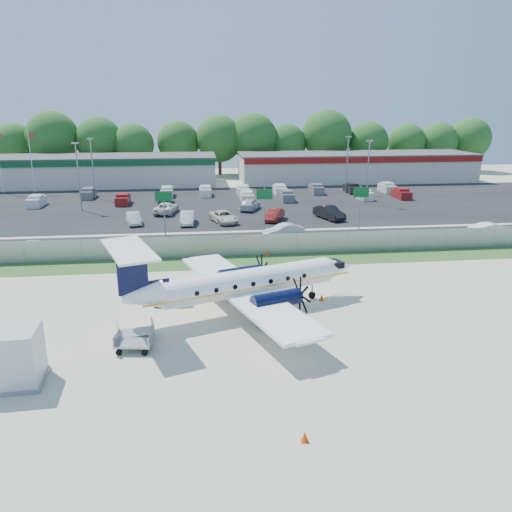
{
  "coord_description": "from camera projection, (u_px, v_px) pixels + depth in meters",
  "views": [
    {
      "loc": [
        -4.52,
        -31.15,
        13.44
      ],
      "look_at": [
        0.0,
        6.0,
        2.3
      ],
      "focal_mm": 35.0,
      "sensor_mm": 36.0,
      "label": 1
    }
  ],
  "objects": [
    {
      "name": "parking_lot",
      "position": [
        228.0,
        205.0,
        72.05
      ],
      "size": [
        170.0,
        32.0,
        0.02
      ],
      "primitive_type": "cube",
      "color": "black",
      "rests_on": "ground"
    },
    {
      "name": "cone_port_wing",
      "position": [
        305.0,
        437.0,
        20.87
      ],
      "size": [
        0.34,
        0.34,
        0.48
      ],
      "color": "#EA4207",
      "rests_on": "ground"
    },
    {
      "name": "far_parking_rows",
      "position": [
        225.0,
        199.0,
        76.81
      ],
      "size": [
        56.0,
        10.0,
        1.6
      ],
      "primitive_type": null,
      "color": "gray",
      "rests_on": "ground"
    },
    {
      "name": "parked_car_b",
      "position": [
        187.0,
        224.0,
        60.09
      ],
      "size": [
        1.69,
        4.56,
        1.49
      ],
      "primitive_type": "imported",
      "rotation": [
        0.0,
        0.0,
        -0.03
      ],
      "color": "silver",
      "rests_on": "ground"
    },
    {
      "name": "road_car_west",
      "position": [
        37.0,
        253.0,
        48.12
      ],
      "size": [
        4.05,
        2.45,
        1.29
      ],
      "primitive_type": "imported",
      "rotation": [
        0.0,
        0.0,
        1.31
      ],
      "color": "silver",
      "rests_on": "ground"
    },
    {
      "name": "light_pole_sw",
      "position": [
        92.0,
        164.0,
        75.85
      ],
      "size": [
        0.9,
        0.35,
        9.09
      ],
      "color": "gray",
      "rests_on": "ground"
    },
    {
      "name": "parked_car_e",
      "position": [
        329.0,
        219.0,
        62.75
      ],
      "size": [
        3.34,
        5.36,
        1.67
      ],
      "primitive_type": "imported",
      "rotation": [
        0.0,
        0.0,
        0.34
      ],
      "color": "black",
      "rests_on": "ground"
    },
    {
      "name": "light_pole_ne",
      "position": [
        368.0,
        168.0,
        70.97
      ],
      "size": [
        0.9,
        0.35,
        9.09
      ],
      "color": "gray",
      "rests_on": "ground"
    },
    {
      "name": "light_pole_nw",
      "position": [
        78.0,
        172.0,
        66.34
      ],
      "size": [
        0.9,
        0.35,
        9.09
      ],
      "color": "gray",
      "rests_on": "ground"
    },
    {
      "name": "flagpole_east",
      "position": [
        31.0,
        158.0,
        81.13
      ],
      "size": [
        1.06,
        0.12,
        10.0
      ],
      "color": "white",
      "rests_on": "ground"
    },
    {
      "name": "parked_car_c",
      "position": [
        224.0,
        223.0,
        60.83
      ],
      "size": [
        3.76,
        5.59,
        1.42
      ],
      "primitive_type": "imported",
      "rotation": [
        0.0,
        0.0,
        0.3
      ],
      "color": "beige",
      "rests_on": "ground"
    },
    {
      "name": "perimeter_fence",
      "position": [
        246.0,
        245.0,
        47.03
      ],
      "size": [
        120.0,
        0.06,
        1.99
      ],
      "color": "gray",
      "rests_on": "ground"
    },
    {
      "name": "cone_starboard_wing",
      "position": [
        267.0,
        253.0,
        47.1
      ],
      "size": [
        0.36,
        0.36,
        0.51
      ],
      "color": "#EA4207",
      "rests_on": "ground"
    },
    {
      "name": "light_pole_se",
      "position": [
        347.0,
        161.0,
        80.48
      ],
      "size": [
        0.9,
        0.35,
        9.09
      ],
      "color": "gray",
      "rests_on": "ground"
    },
    {
      "name": "parked_car_a",
      "position": [
        134.0,
        224.0,
        60.05
      ],
      "size": [
        2.35,
        4.49,
        1.41
      ],
      "primitive_type": "imported",
      "rotation": [
        0.0,
        0.0,
        0.21
      ],
      "color": "silver",
      "rests_on": "ground"
    },
    {
      "name": "building_west",
      "position": [
        86.0,
        171.0,
        89.43
      ],
      "size": [
        46.4,
        12.4,
        5.24
      ],
      "color": "beige",
      "rests_on": "ground"
    },
    {
      "name": "pushback_tug",
      "position": [
        172.0,
        294.0,
        35.69
      ],
      "size": [
        2.51,
        1.8,
        1.35
      ],
      "color": "white",
      "rests_on": "ground"
    },
    {
      "name": "parked_car_g",
      "position": [
        250.0,
        210.0,
        68.35
      ],
      "size": [
        3.7,
        5.17,
        1.63
      ],
      "primitive_type": "imported",
      "rotation": [
        0.0,
        0.0,
        2.73
      ],
      "color": "silver",
      "rests_on": "ground"
    },
    {
      "name": "road_car_mid",
      "position": [
        284.0,
        237.0,
        53.84
      ],
      "size": [
        4.7,
        2.62,
        1.47
      ],
      "primitive_type": "imported",
      "rotation": [
        0.0,
        0.0,
        -1.32
      ],
      "color": "silver",
      "rests_on": "ground"
    },
    {
      "name": "tree_line",
      "position": [
        217.0,
        175.0,
        104.4
      ],
      "size": [
        112.0,
        6.0,
        14.0
      ],
      "primitive_type": null,
      "color": "#215519",
      "rests_on": "ground"
    },
    {
      "name": "ground",
      "position": [
        267.0,
        313.0,
        33.99
      ],
      "size": [
        170.0,
        170.0,
        0.0
      ],
      "primitive_type": "plane",
      "color": "beige",
      "rests_on": "ground"
    },
    {
      "name": "road_car_east",
      "position": [
        492.0,
        239.0,
        53.35
      ],
      "size": [
        5.18,
        2.08,
        1.67
      ],
      "primitive_type": "imported",
      "rotation": [
        0.0,
        0.0,
        1.51
      ],
      "color": "silver",
      "rests_on": "ground"
    },
    {
      "name": "grass_verge",
      "position": [
        248.0,
        261.0,
        45.41
      ],
      "size": [
        170.0,
        4.0,
        0.02
      ],
      "primitive_type": "cube",
      "color": "#2D561E",
      "rests_on": "ground"
    },
    {
      "name": "baggage_cart_near",
      "position": [
        136.0,
        332.0,
        29.91
      ],
      "size": [
        2.34,
        1.65,
        1.12
      ],
      "color": "gray",
      "rests_on": "ground"
    },
    {
      "name": "aircraft",
      "position": [
        244.0,
        283.0,
        33.72
      ],
      "size": [
        17.63,
        17.18,
        5.41
      ],
      "color": "white",
      "rests_on": "ground"
    },
    {
      "name": "sign_right",
      "position": [
        361.0,
        198.0,
        56.38
      ],
      "size": [
        1.8,
        0.26,
        5.0
      ],
      "color": "gray",
      "rests_on": "ground"
    },
    {
      "name": "parked_car_f",
      "position": [
        167.0,
        213.0,
        66.14
      ],
      "size": [
        3.41,
        5.67,
        1.47
      ],
      "primitive_type": "imported",
      "rotation": [
        0.0,
        0.0,
        2.95
      ],
      "color": "silver",
      "rests_on": "ground"
    },
    {
      "name": "cone_nose",
      "position": [
        322.0,
        297.0,
        36.18
      ],
      "size": [
        0.35,
        0.35,
        0.5
      ],
      "color": "#EA4207",
      "rests_on": "ground"
    },
    {
      "name": "access_road",
      "position": [
        241.0,
        242.0,
        52.07
      ],
      "size": [
        170.0,
        8.0,
        0.02
      ],
      "primitive_type": "cube",
      "color": "black",
      "rests_on": "ground"
    },
    {
      "name": "baggage_cart_far",
      "position": [
        134.0,
        343.0,
        28.61
      ],
      "size": [
        2.25,
        1.54,
        1.1
      ],
      "color": "gray",
      "rests_on": "ground"
    },
    {
      "name": "sign_mid",
      "position": [
        264.0,
        200.0,
        55.1
      ],
      "size": [
        1.8,
        0.26,
        5.0
      ],
      "color": "gray",
      "rests_on": "ground"
    },
    {
      "name": "sign_left",
      "position": [
        164.0,
        203.0,
        53.83
      ],
      "size": [
        1.8,
        0.26,
        5.0
      ],
      "color": "gray",
      "rests_on": "ground"
    },
    {
      "name": "service_container",
      "position": [
        15.0,
        358.0,
        25.03
      ],
      "size": [
        2.77,
        2.77,
        2.92
      ],
      "color": "silver",
      "rests_on": "ground"
    },
    {
      "name": "building_east",
      "position": [
        356.0,
        167.0,
        95.22
      ],
      "size": [
        44.4,
        12.4,
        5.24
      ],
      "color": "beige",
      "rests_on": "ground"
    },
    {
      "name": "parked_car_d",
      "position": [
        274.0,
        221.0,
        61.89
      ],
      "size": [
        3.22,
        4.65,
        1.45
      ],
      "primitive_type": "imported",
      "rotation": [
        0.0,
        0.0,
        -0.42
      ],
      "color": "maroon",
      "rests_on": "ground"
    }
  ]
}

